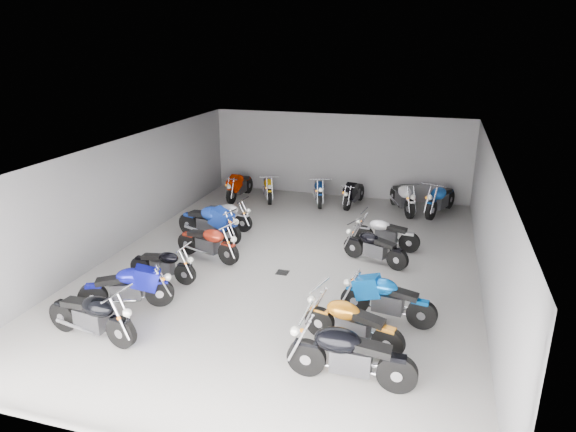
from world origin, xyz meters
name	(u,v)px	position (x,y,z in m)	size (l,w,h in m)	color
ground	(288,265)	(0.00, 0.00, 0.00)	(14.00, 14.00, 0.00)	gray
wall_back	(339,156)	(0.00, 7.00, 1.60)	(10.00, 0.10, 3.20)	slate
wall_left	(123,195)	(-5.00, 0.00, 1.60)	(0.10, 14.00, 3.20)	slate
wall_right	(489,229)	(5.00, 0.00, 1.60)	(0.10, 14.00, 3.20)	slate
ceiling	(288,149)	(0.00, 0.00, 3.22)	(10.00, 14.00, 0.04)	black
drain_grate	(282,272)	(0.00, -0.50, 0.01)	(0.32, 0.32, 0.01)	black
motorcycle_left_a	(92,316)	(-2.79, -4.63, 0.53)	(2.23, 0.53, 0.98)	black
motorcycle_left_b	(127,288)	(-2.84, -3.29, 0.52)	(2.01, 1.01, 0.94)	black
motorcycle_left_c	(163,265)	(-2.77, -1.81, 0.45)	(1.87, 0.39, 0.82)	black
motorcycle_left_d	(208,243)	(-2.24, -0.24, 0.50)	(2.07, 0.67, 0.92)	black
motorcycle_left_e	(210,223)	(-2.81, 1.10, 0.57)	(2.31, 0.79, 1.04)	black
motorcycle_left_f	(225,215)	(-2.76, 2.16, 0.47)	(1.97, 0.45, 0.87)	black
motorcycle_right_a	(349,355)	(2.49, -4.56, 0.57)	(2.35, 0.46, 1.04)	black
motorcycle_right_b	(352,323)	(2.33, -3.39, 0.51)	(2.11, 0.68, 0.94)	black
motorcycle_right_c	(387,299)	(2.89, -2.17, 0.51)	(2.13, 0.53, 0.94)	black
motorcycle_right_e	(374,247)	(2.24, 0.82, 0.47)	(1.87, 0.87, 0.87)	black
motorcycle_right_f	(385,233)	(2.41, 1.97, 0.48)	(1.98, 0.47, 0.87)	black
motorcycle_back_a	(239,186)	(-3.57, 5.47, 0.51)	(0.45, 2.13, 0.94)	black
motorcycle_back_b	(268,188)	(-2.46, 5.66, 0.47)	(0.89, 1.86, 0.87)	black
motorcycle_back_c	(319,191)	(-0.48, 5.76, 0.49)	(0.70, 2.01, 0.90)	black
motorcycle_back_d	(354,193)	(0.82, 5.83, 0.48)	(0.52, 1.98, 0.87)	black
motorcycle_back_e	(403,197)	(2.61, 5.60, 0.54)	(1.05, 2.10, 0.98)	black
motorcycle_back_f	(440,199)	(3.91, 5.70, 0.55)	(0.98, 2.19, 1.01)	black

